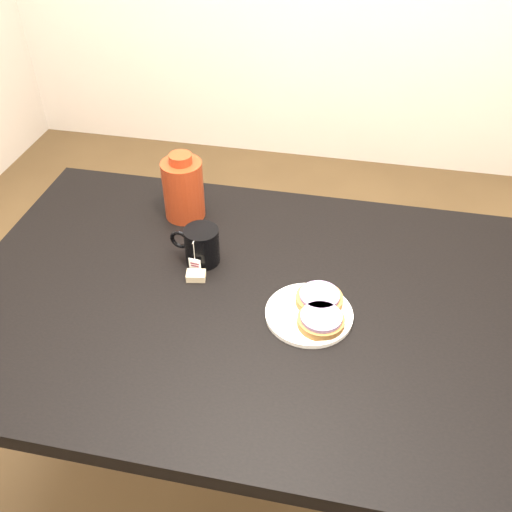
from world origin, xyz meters
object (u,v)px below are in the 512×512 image
object	(u,v)px
bagel_back	(319,298)
mug	(201,245)
plate	(309,313)
bagel_front	(321,320)
bagel_package	(183,188)
table	(259,323)
teabag_pouch	(196,276)

from	to	relation	value
bagel_back	mug	world-z (taller)	mug
plate	bagel_front	world-z (taller)	bagel_front
plate	bagel_package	bearing A→B (deg)	140.33
table	bagel_package	size ratio (longest dim) A/B	7.51
bagel_front	mug	world-z (taller)	mug
plate	teabag_pouch	world-z (taller)	teabag_pouch
bagel_front	teabag_pouch	distance (m)	0.33
teabag_pouch	bagel_package	size ratio (longest dim) A/B	0.24
plate	table	bearing A→B (deg)	163.91
mug	bagel_package	bearing A→B (deg)	125.21
bagel_front	mug	distance (m)	0.36
bagel_front	teabag_pouch	world-z (taller)	bagel_front
plate	mug	distance (m)	0.32
plate	bagel_front	xyz separation A→B (m)	(0.03, -0.03, 0.02)
teabag_pouch	mug	bearing A→B (deg)	93.58
table	teabag_pouch	world-z (taller)	teabag_pouch
bagel_front	teabag_pouch	size ratio (longest dim) A/B	3.23
teabag_pouch	bagel_package	bearing A→B (deg)	112.41
mug	teabag_pouch	distance (m)	0.08
bagel_back	teabag_pouch	distance (m)	0.30
bagel_front	teabag_pouch	xyz separation A→B (m)	(-0.31, 0.10, -0.01)
bagel_back	bagel_package	distance (m)	0.49
table	bagel_package	bearing A→B (deg)	132.99
bagel_back	bagel_front	distance (m)	0.07
bagel_package	teabag_pouch	bearing A→B (deg)	-67.59
mug	bagel_front	bearing A→B (deg)	-21.61
plate	bagel_back	bearing A→B (deg)	63.99
plate	bagel_front	size ratio (longest dim) A/B	1.34
teabag_pouch	bagel_front	bearing A→B (deg)	-17.86
plate	bagel_package	distance (m)	0.50
bagel_back	teabag_pouch	bearing A→B (deg)	173.64
bagel_back	teabag_pouch	xyz separation A→B (m)	(-0.30, 0.03, -0.01)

